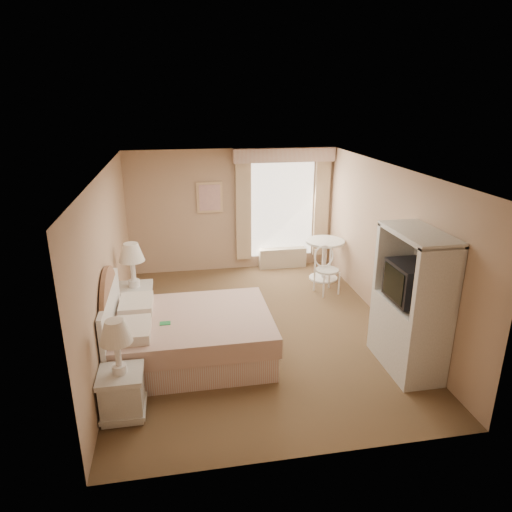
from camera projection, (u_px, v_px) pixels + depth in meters
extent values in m
cube|color=brown|center=(255.00, 329.00, 7.18)|extent=(4.20, 5.50, 0.01)
cube|color=silver|center=(255.00, 169.00, 6.35)|extent=(4.20, 5.50, 0.01)
cube|color=tan|center=(232.00, 211.00, 9.32)|extent=(4.20, 0.01, 2.50)
cube|color=tan|center=(307.00, 350.00, 4.21)|extent=(4.20, 0.01, 2.50)
cube|color=tan|center=(109.00, 263.00, 6.42)|extent=(0.01, 5.50, 2.50)
cube|color=tan|center=(388.00, 246.00, 7.12)|extent=(0.01, 5.50, 2.50)
cube|color=white|center=(282.00, 209.00, 9.47)|extent=(1.30, 0.02, 2.00)
cube|color=beige|center=(243.00, 211.00, 9.29)|extent=(0.30, 0.08, 2.05)
cube|color=beige|center=(321.00, 208.00, 9.56)|extent=(0.30, 0.08, 2.05)
cube|color=tan|center=(284.00, 155.00, 9.01)|extent=(2.05, 0.20, 0.28)
cube|color=beige|center=(282.00, 258.00, 9.73)|extent=(1.00, 0.22, 0.42)
cube|color=#DAB386|center=(210.00, 197.00, 9.12)|extent=(0.52, 0.03, 0.62)
cube|color=beige|center=(210.00, 198.00, 9.10)|extent=(0.42, 0.02, 0.52)
cube|color=tan|center=(193.00, 346.00, 6.34)|extent=(2.09, 1.60, 0.36)
cube|color=beige|center=(192.00, 325.00, 6.24)|extent=(2.15, 1.65, 0.28)
cube|color=silver|center=(132.00, 330.00, 5.70)|extent=(0.45, 0.62, 0.14)
cube|color=silver|center=(136.00, 305.00, 6.40)|extent=(0.45, 0.62, 0.14)
cube|color=green|center=(165.00, 323.00, 5.99)|extent=(0.14, 0.10, 0.01)
cube|color=white|center=(112.00, 329.00, 6.05)|extent=(0.06, 1.69, 1.10)
cylinder|color=#9B6C52|center=(111.00, 322.00, 6.01)|extent=(0.05, 1.50, 1.50)
cube|color=silver|center=(123.00, 396.00, 5.15)|extent=(0.45, 0.45, 0.49)
cube|color=silver|center=(120.00, 375.00, 5.05)|extent=(0.49, 0.49, 0.06)
cube|color=silver|center=(124.00, 408.00, 5.20)|extent=(0.49, 0.49, 0.05)
cylinder|color=white|center=(119.00, 369.00, 5.03)|extent=(0.16, 0.16, 0.10)
cylinder|color=white|center=(118.00, 353.00, 4.96)|extent=(0.07, 0.07, 0.40)
cone|color=white|center=(115.00, 331.00, 4.87)|extent=(0.36, 0.36, 0.26)
cube|color=silver|center=(136.00, 306.00, 7.29)|extent=(0.50, 0.50, 0.55)
cube|color=silver|center=(135.00, 288.00, 7.19)|extent=(0.55, 0.55, 0.07)
cube|color=silver|center=(137.00, 316.00, 7.35)|extent=(0.55, 0.55, 0.05)
cylinder|color=white|center=(134.00, 283.00, 7.16)|extent=(0.18, 0.18, 0.11)
cylinder|color=white|center=(133.00, 270.00, 7.08)|extent=(0.08, 0.08, 0.44)
cone|color=white|center=(131.00, 252.00, 6.99)|extent=(0.39, 0.39, 0.28)
cylinder|color=white|center=(323.00, 278.00, 9.16)|extent=(0.57, 0.57, 0.03)
cylinder|color=white|center=(324.00, 260.00, 9.03)|extent=(0.09, 0.09, 0.76)
cylinder|color=silver|center=(325.00, 241.00, 8.90)|extent=(0.76, 0.76, 0.04)
cylinder|color=white|center=(324.00, 286.00, 8.24)|extent=(0.03, 0.03, 0.43)
cylinder|color=white|center=(339.00, 283.00, 8.36)|extent=(0.03, 0.03, 0.43)
cylinder|color=white|center=(314.00, 280.00, 8.52)|extent=(0.03, 0.03, 0.43)
cylinder|color=white|center=(329.00, 277.00, 8.65)|extent=(0.03, 0.03, 0.43)
cylinder|color=silver|center=(327.00, 270.00, 8.37)|extent=(0.51, 0.51, 0.04)
torus|color=white|center=(324.00, 256.00, 8.41)|extent=(0.43, 0.20, 0.42)
cylinder|color=white|center=(315.00, 259.00, 8.39)|extent=(0.03, 0.03, 0.39)
cylinder|color=white|center=(330.00, 257.00, 8.51)|extent=(0.03, 0.03, 0.39)
cube|color=silver|center=(407.00, 335.00, 6.06)|extent=(0.57, 1.14, 0.93)
cube|color=silver|center=(438.00, 285.00, 5.26)|extent=(0.57, 0.08, 0.93)
cube|color=silver|center=(396.00, 256.00, 6.24)|extent=(0.57, 0.08, 0.93)
cube|color=silver|center=(419.00, 234.00, 5.59)|extent=(0.57, 1.14, 0.06)
cube|color=silver|center=(434.00, 268.00, 5.79)|extent=(0.04, 1.14, 0.93)
cube|color=black|center=(412.00, 282.00, 5.80)|extent=(0.50, 0.62, 0.50)
cube|color=black|center=(394.00, 284.00, 5.76)|extent=(0.02, 0.52, 0.42)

